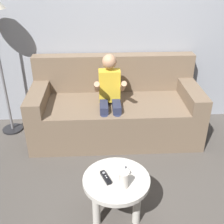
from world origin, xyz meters
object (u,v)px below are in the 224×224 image
object	(u,v)px
coffee_table	(116,186)
person_seated_on_couch	(110,96)
couch	(115,110)
game_remote_black_near_edge	(106,177)
nunchuk_white	(126,170)
soda_can	(124,180)

from	to	relation	value
coffee_table	person_seated_on_couch	bearing A→B (deg)	89.91
person_seated_on_couch	coffee_table	size ratio (longest dim) A/B	1.98
couch	coffee_table	distance (m)	1.26
game_remote_black_near_edge	nunchuk_white	distance (m)	0.17
coffee_table	soda_can	size ratio (longest dim) A/B	4.08
person_seated_on_couch	coffee_table	xyz separation A→B (m)	(-0.00, -1.08, -0.24)
person_seated_on_couch	nunchuk_white	distance (m)	1.03
person_seated_on_couch	soda_can	bearing A→B (deg)	-87.79
person_seated_on_couch	nunchuk_white	world-z (taller)	person_seated_on_couch
couch	game_remote_black_near_edge	world-z (taller)	couch
soda_can	person_seated_on_couch	bearing A→B (deg)	92.21
person_seated_on_couch	game_remote_black_near_edge	world-z (taller)	person_seated_on_couch
coffee_table	nunchuk_white	xyz separation A→B (m)	(0.07, 0.06, 0.10)
couch	game_remote_black_near_edge	distance (m)	1.28
person_seated_on_couch	coffee_table	bearing A→B (deg)	-90.09
coffee_table	soda_can	bearing A→B (deg)	-62.78
game_remote_black_near_edge	soda_can	world-z (taller)	soda_can
coffee_table	couch	bearing A→B (deg)	86.88
game_remote_black_near_edge	soda_can	xyz separation A→B (m)	(0.13, -0.09, 0.05)
couch	soda_can	size ratio (longest dim) A/B	15.19
couch	game_remote_black_near_edge	bearing A→B (deg)	-96.63
couch	game_remote_black_near_edge	size ratio (longest dim) A/B	12.90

